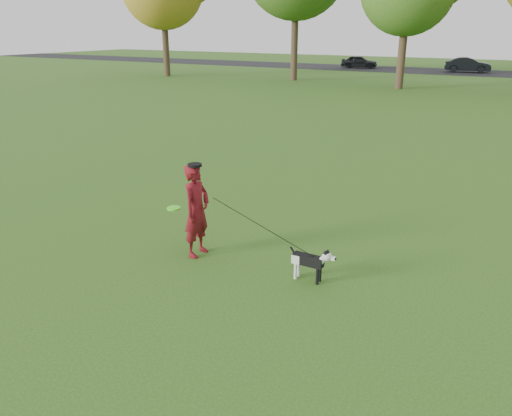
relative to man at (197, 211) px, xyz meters
The scene contains 7 objects.
ground 1.21m from the man, 30.43° to the left, with size 120.00×120.00×0.00m, color #285116.
road 40.48m from the man, 88.89° to the left, with size 120.00×7.00×0.02m, color black.
man is the anchor object (origin of this frame).
dog 2.12m from the man, ahead, with size 0.76×0.15×0.58m.
car_left 41.84m from the man, 104.73° to the left, with size 1.33×3.31×1.13m, color black.
car_mid 40.48m from the man, 91.64° to the left, with size 1.28×3.66×1.21m, color black.
man_held_items 1.25m from the man, ahead, with size 2.68×0.36×1.22m.
Camera 1 is at (3.91, -6.77, 3.69)m, focal length 35.00 mm.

